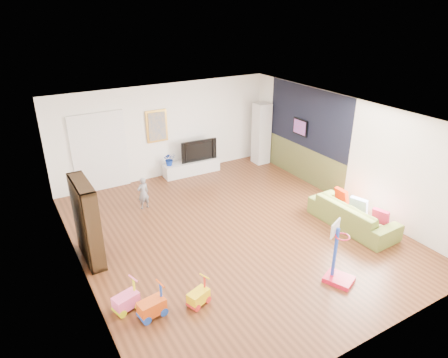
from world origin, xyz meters
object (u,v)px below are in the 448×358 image
sofa (353,215)px  basketball_hoop (343,254)px  media_console (192,167)px  bookshelf (87,222)px

sofa → basketball_hoop: (-1.70, -1.30, 0.31)m
media_console → bookshelf: 4.68m
media_console → basketball_hoop: basketball_hoop is taller
media_console → bookshelf: bearing=-140.5°
media_console → basketball_hoop: 5.96m
media_console → bookshelf: size_ratio=1.01×
media_console → sofa: sofa is taller
basketball_hoop → bookshelf: bearing=117.2°
media_console → basketball_hoop: bearing=-87.4°
bookshelf → basketball_hoop: bookshelf is taller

